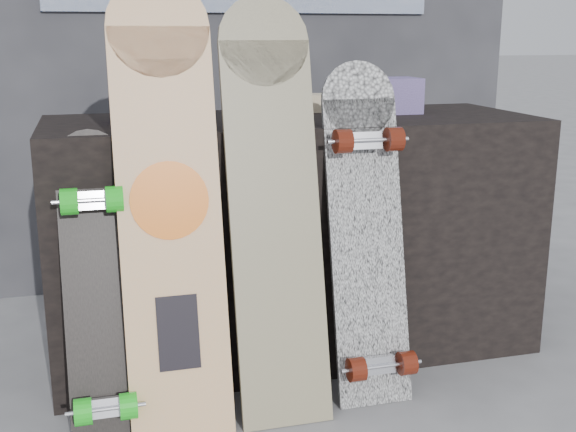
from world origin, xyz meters
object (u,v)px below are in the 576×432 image
object	(u,v)px
vendor_table	(293,235)
longboard_cascadia	(368,229)
skateboard_dark	(98,284)
longboard_geisha	(169,194)
longboard_celtic	(274,196)

from	to	relation	value
vendor_table	longboard_cascadia	distance (m)	0.41
skateboard_dark	longboard_cascadia	bearing A→B (deg)	0.76
longboard_geisha	skateboard_dark	bearing A→B (deg)	-172.76
longboard_cascadia	vendor_table	bearing A→B (deg)	107.82
longboard_celtic	longboard_cascadia	bearing A→B (deg)	-1.21
longboard_celtic	vendor_table	bearing A→B (deg)	66.32
longboard_celtic	skateboard_dark	xyz separation A→B (m)	(-0.49, -0.02, -0.21)
vendor_table	longboard_celtic	world-z (taller)	longboard_celtic
longboard_cascadia	longboard_geisha	bearing A→B (deg)	178.47
vendor_table	skateboard_dark	distance (m)	0.76
longboard_celtic	longboard_cascadia	distance (m)	0.30
vendor_table	longboard_celtic	size ratio (longest dim) A/B	1.36
vendor_table	longboard_celtic	bearing A→B (deg)	-113.68
longboard_celtic	skateboard_dark	distance (m)	0.53
skateboard_dark	longboard_geisha	bearing A→B (deg)	7.24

